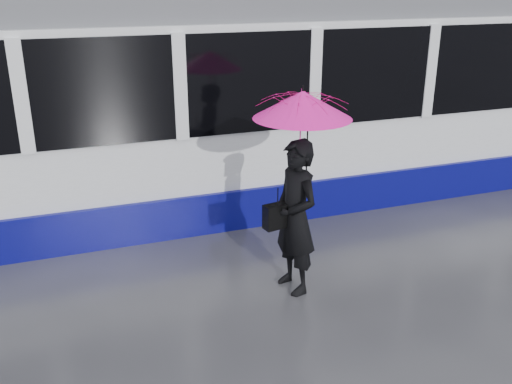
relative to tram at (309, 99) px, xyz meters
name	(u,v)px	position (x,y,z in m)	size (l,w,h in m)	color
ground	(220,274)	(-2.37, -2.50, -1.64)	(90.00, 90.00, 0.00)	#2C2C31
rails	(178,205)	(-2.37, 0.00, -1.63)	(34.00, 1.51, 0.02)	#3F3D38
tram	(309,99)	(0.00, 0.00, 0.00)	(26.00, 2.56, 3.35)	white
woman	(295,217)	(-1.61, -3.14, -0.69)	(0.69, 0.45, 1.89)	black
umbrella	(302,124)	(-1.56, -3.14, 0.43)	(1.29, 1.29, 1.27)	#ED136D
handbag	(278,216)	(-1.83, -3.12, -0.65)	(0.36, 0.21, 0.47)	black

